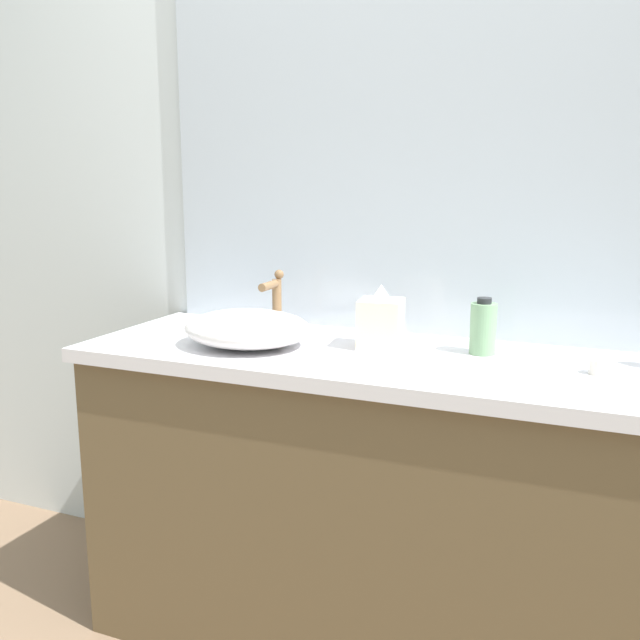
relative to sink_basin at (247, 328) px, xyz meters
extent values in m
cube|color=silver|center=(0.38, 0.38, 0.39)|extent=(6.00, 0.06, 2.60)
cube|color=brown|center=(0.40, 0.06, -0.50)|extent=(1.65, 0.52, 0.82)
cube|color=silver|center=(0.40, 0.06, -0.07)|extent=(1.69, 0.56, 0.04)
cube|color=#B2BCC6|center=(0.40, 0.34, 0.51)|extent=(1.61, 0.01, 1.12)
ellipsoid|color=silver|center=(0.00, 0.00, 0.00)|extent=(0.35, 0.31, 0.10)
cylinder|color=brown|center=(0.00, 0.18, 0.03)|extent=(0.03, 0.03, 0.16)
cylinder|color=brown|center=(0.00, 0.14, 0.10)|extent=(0.02, 0.10, 0.02)
sphere|color=brown|center=(0.00, 0.20, 0.12)|extent=(0.03, 0.03, 0.03)
cylinder|color=#78A376|center=(0.61, 0.16, 0.02)|extent=(0.07, 0.07, 0.13)
cylinder|color=#26282B|center=(0.61, 0.16, 0.09)|extent=(0.04, 0.04, 0.01)
cube|color=beige|center=(0.34, 0.12, 0.02)|extent=(0.12, 0.12, 0.13)
cone|color=white|center=(0.34, 0.12, 0.10)|extent=(0.06, 0.06, 0.04)
cylinder|color=silver|center=(0.89, 0.07, -0.03)|extent=(0.05, 0.05, 0.04)
camera|label=1|loc=(0.90, -1.65, 0.40)|focal=39.58mm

